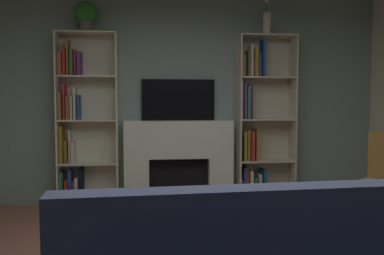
# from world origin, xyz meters

# --- Properties ---
(wall_back_accent) EXTENTS (5.43, 0.06, 2.79)m
(wall_back_accent) POSITION_xyz_m (0.00, 2.78, 1.40)
(wall_back_accent) COLOR gray
(wall_back_accent) RESTS_ON ground_plane
(fireplace) EXTENTS (1.49, 0.53, 1.07)m
(fireplace) POSITION_xyz_m (0.00, 2.63, 0.57)
(fireplace) COLOR white
(fireplace) RESTS_ON ground_plane
(tv) EXTENTS (0.94, 0.06, 0.53)m
(tv) POSITION_xyz_m (0.00, 2.72, 1.34)
(tv) COLOR black
(tv) RESTS_ON fireplace
(bookshelf_left) EXTENTS (0.74, 0.27, 2.16)m
(bookshelf_left) POSITION_xyz_m (-1.23, 2.65, 1.04)
(bookshelf_left) COLOR beige
(bookshelf_left) RESTS_ON ground_plane
(bookshelf_right) EXTENTS (0.74, 0.31, 2.16)m
(bookshelf_right) POSITION_xyz_m (1.04, 2.64, 1.03)
(bookshelf_right) COLOR beige
(bookshelf_right) RESTS_ON ground_plane
(potted_plant) EXTENTS (0.28, 0.28, 0.37)m
(potted_plant) POSITION_xyz_m (-1.13, 2.60, 2.37)
(potted_plant) COLOR #504E50
(potted_plant) RESTS_ON bookshelf_left
(vase_with_flowers) EXTENTS (0.10, 0.10, 0.48)m
(vase_with_flowers) POSITION_xyz_m (1.13, 2.60, 2.32)
(vase_with_flowers) COLOR beige
(vase_with_flowers) RESTS_ON bookshelf_right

